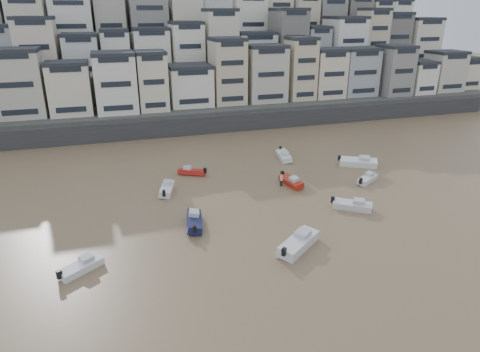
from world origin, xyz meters
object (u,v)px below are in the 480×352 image
object	(u,v)px
boat_h	(192,171)
boat_f	(167,187)
boat_c	(194,220)
boat_g	(358,161)
person_pink	(281,180)
boat_i	(284,155)
boat_b	(353,204)
boat_e	(291,181)
boat_j	(81,266)
boat_a	(299,241)
boat_d	(367,178)

from	to	relation	value
boat_h	boat_f	bearing A→B (deg)	78.92
boat_c	boat_f	bearing A→B (deg)	18.83
boat_g	person_pink	distance (m)	15.10
boat_g	boat_i	distance (m)	11.86
boat_b	boat_g	bearing A→B (deg)	91.91
boat_b	boat_e	bearing A→B (deg)	149.46
boat_j	person_pink	bearing A→B (deg)	-7.66
boat_i	person_pink	distance (m)	11.51
boat_g	boat_j	size ratio (longest dim) A/B	1.34
boat_f	boat_g	world-z (taller)	boat_g
boat_g	boat_h	bearing A→B (deg)	-160.10
boat_i	boat_a	bearing A→B (deg)	-10.37
boat_a	boat_e	world-z (taller)	boat_a
boat_f	boat_h	distance (m)	7.19
boat_b	boat_e	size ratio (longest dim) A/B	1.06
boat_b	boat_d	bearing A→B (deg)	83.07
boat_g	boat_h	xyz separation A→B (m)	(-25.70, 4.33, -0.25)
boat_f	boat_h	size ratio (longest dim) A/B	1.16
boat_d	boat_i	bearing A→B (deg)	88.06
person_pink	boat_a	bearing A→B (deg)	-106.56
boat_b	person_pink	distance (m)	11.09
boat_a	boat_g	distance (m)	27.84
boat_e	boat_c	bearing A→B (deg)	-72.74
boat_h	boat_i	bearing A→B (deg)	-143.55
boat_d	boat_f	bearing A→B (deg)	137.82
boat_c	boat_j	distance (m)	13.32
boat_a	boat_e	bearing A→B (deg)	31.15
boat_e	boat_g	distance (m)	13.80
boat_b	boat_i	size ratio (longest dim) A/B	0.93
boat_a	boat_h	size ratio (longest dim) A/B	1.47
boat_d	boat_c	bearing A→B (deg)	160.05
person_pink	boat_g	bearing A→B (deg)	14.45
boat_g	boat_f	bearing A→B (deg)	-148.17
boat_f	boat_g	xyz separation A→B (m)	(30.24, 1.25, 0.15)
boat_b	boat_f	bearing A→B (deg)	-173.76
boat_h	boat_i	xyz separation A→B (m)	(15.90, 2.35, 0.15)
boat_d	boat_h	world-z (taller)	boat_d
boat_d	boat_i	distance (m)	14.82
person_pink	boat_b	bearing A→B (deg)	-60.47
boat_d	boat_g	xyz separation A→B (m)	(2.31, 6.11, 0.23)
boat_d	boat_h	bearing A→B (deg)	123.64
boat_j	boat_h	bearing A→B (deg)	20.04
boat_b	person_pink	xyz separation A→B (m)	(-5.47, 9.65, 0.17)
boat_g	boat_j	world-z (taller)	boat_g
boat_i	boat_j	xyz separation A→B (m)	(-30.87, -24.32, -0.12)
boat_f	person_pink	bearing A→B (deg)	-82.82
boat_f	boat_h	world-z (taller)	boat_f
boat_i	boat_c	bearing A→B (deg)	-35.92
boat_j	boat_i	bearing A→B (deg)	2.54
boat_c	boat_h	distance (m)	16.48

